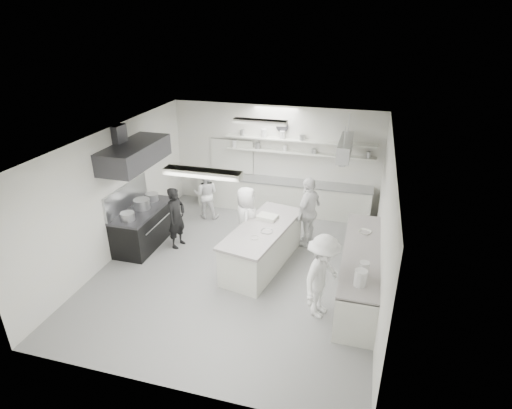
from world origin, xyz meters
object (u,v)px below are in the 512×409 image
(back_counter, at_px, (282,196))
(cook_stove, at_px, (177,218))
(prep_island, at_px, (263,247))
(cook_back, at_px, (206,194))
(right_counter, at_px, (360,272))
(stove, at_px, (144,228))

(back_counter, bearing_deg, cook_stove, -127.58)
(prep_island, height_order, cook_back, cook_back)
(cook_stove, bearing_deg, cook_back, 7.81)
(back_counter, height_order, right_counter, right_counter)
(back_counter, bearing_deg, stove, -136.01)
(right_counter, distance_m, prep_island, 2.23)
(back_counter, distance_m, prep_island, 2.92)
(stove, distance_m, back_counter, 4.03)
(right_counter, bearing_deg, cook_back, 150.63)
(stove, distance_m, prep_island, 3.08)
(stove, distance_m, cook_back, 2.07)
(cook_back, bearing_deg, stove, 53.21)
(right_counter, height_order, cook_stove, cook_stove)
(back_counter, relative_size, right_counter, 1.52)
(right_counter, relative_size, cook_stove, 2.14)
(stove, height_order, back_counter, back_counter)
(prep_island, bearing_deg, back_counter, 104.41)
(right_counter, height_order, prep_island, right_counter)
(stove, bearing_deg, right_counter, -6.52)
(stove, bearing_deg, cook_back, 62.82)
(right_counter, bearing_deg, back_counter, 124.65)
(cook_back, bearing_deg, prep_island, 128.10)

